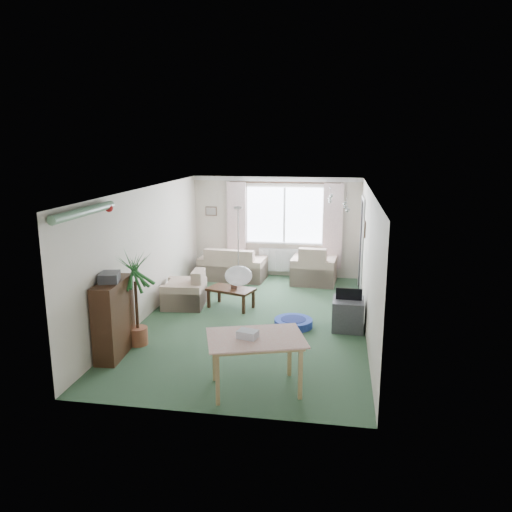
% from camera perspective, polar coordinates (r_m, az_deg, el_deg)
% --- Properties ---
extents(ground, '(6.50, 6.50, 0.00)m').
position_cam_1_polar(ground, '(9.22, -0.31, -7.40)').
color(ground, '#2D4B32').
extents(window, '(1.80, 0.03, 1.30)m').
position_cam_1_polar(window, '(11.94, 3.28, 4.71)').
color(window, white).
extents(curtain_rod, '(2.60, 0.03, 0.03)m').
position_cam_1_polar(curtain_rod, '(11.78, 3.28, 8.37)').
color(curtain_rod, black).
extents(curtain_left, '(0.45, 0.08, 2.00)m').
position_cam_1_polar(curtain_left, '(12.05, -2.24, 3.70)').
color(curtain_left, beige).
extents(curtain_right, '(0.45, 0.08, 2.00)m').
position_cam_1_polar(curtain_right, '(11.81, 8.77, 3.36)').
color(curtain_right, beige).
extents(radiator, '(1.20, 0.10, 0.55)m').
position_cam_1_polar(radiator, '(12.11, 3.19, -0.47)').
color(radiator, white).
extents(doorway, '(0.03, 0.95, 2.00)m').
position_cam_1_polar(doorway, '(10.96, 11.97, 1.05)').
color(doorway, black).
extents(pendant_lamp, '(0.36, 0.36, 0.36)m').
position_cam_1_polar(pendant_lamp, '(6.58, -2.01, -2.27)').
color(pendant_lamp, white).
extents(tinsel_garland, '(1.60, 1.60, 0.12)m').
position_cam_1_polar(tinsel_garland, '(7.14, -19.04, 4.80)').
color(tinsel_garland, '#196626').
extents(bauble_cluster_a, '(0.20, 0.20, 0.20)m').
position_cam_1_polar(bauble_cluster_a, '(9.47, 8.44, 6.84)').
color(bauble_cluster_a, silver).
extents(bauble_cluster_b, '(0.20, 0.20, 0.20)m').
position_cam_1_polar(bauble_cluster_b, '(8.28, 10.35, 5.90)').
color(bauble_cluster_b, silver).
extents(wall_picture_back, '(0.28, 0.03, 0.22)m').
position_cam_1_polar(wall_picture_back, '(12.26, -5.15, 5.13)').
color(wall_picture_back, brown).
extents(wall_picture_right, '(0.03, 0.24, 0.30)m').
position_cam_1_polar(wall_picture_right, '(9.87, 12.31, 2.99)').
color(wall_picture_right, brown).
extents(sofa, '(1.60, 0.94, 0.77)m').
position_cam_1_polar(sofa, '(11.87, -2.67, -0.82)').
color(sofa, beige).
rests_on(sofa, ground).
extents(armchair_corner, '(1.05, 1.00, 0.89)m').
position_cam_1_polar(armchair_corner, '(11.59, 6.66, -0.93)').
color(armchair_corner, beige).
rests_on(armchair_corner, ground).
extents(armchair_left, '(0.85, 0.89, 0.74)m').
position_cam_1_polar(armchair_left, '(10.01, -8.22, -3.65)').
color(armchair_left, beige).
rests_on(armchair_left, ground).
extents(coffee_table, '(1.00, 0.75, 0.40)m').
position_cam_1_polar(coffee_table, '(9.86, -2.87, -4.82)').
color(coffee_table, black).
rests_on(coffee_table, ground).
extents(photo_frame, '(0.12, 0.03, 0.16)m').
position_cam_1_polar(photo_frame, '(9.72, -2.53, -3.35)').
color(photo_frame, brown).
rests_on(photo_frame, coffee_table).
extents(bookshelf, '(0.39, 0.98, 1.17)m').
position_cam_1_polar(bookshelf, '(7.93, -15.95, -6.87)').
color(bookshelf, black).
rests_on(bookshelf, ground).
extents(hifi_box, '(0.36, 0.41, 0.14)m').
position_cam_1_polar(hifi_box, '(7.71, -16.42, -2.34)').
color(hifi_box, '#35353A').
rests_on(hifi_box, bookshelf).
extents(houseplant, '(0.87, 0.87, 1.54)m').
position_cam_1_polar(houseplant, '(8.16, -13.54, -4.79)').
color(houseplant, '#215A1E').
rests_on(houseplant, ground).
extents(dining_table, '(1.32, 1.07, 0.72)m').
position_cam_1_polar(dining_table, '(6.69, -0.04, -12.24)').
color(dining_table, tan).
rests_on(dining_table, ground).
extents(gift_box, '(0.29, 0.23, 0.12)m').
position_cam_1_polar(gift_box, '(6.50, -0.96, -9.01)').
color(gift_box, silver).
rests_on(gift_box, dining_table).
extents(tv_cube, '(0.55, 0.60, 0.54)m').
position_cam_1_polar(tv_cube, '(8.89, 10.48, -6.56)').
color(tv_cube, '#38393E').
rests_on(tv_cube, ground).
extents(pet_bed, '(0.86, 0.86, 0.14)m').
position_cam_1_polar(pet_bed, '(8.94, 4.29, -7.63)').
color(pet_bed, '#212999').
rests_on(pet_bed, ground).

